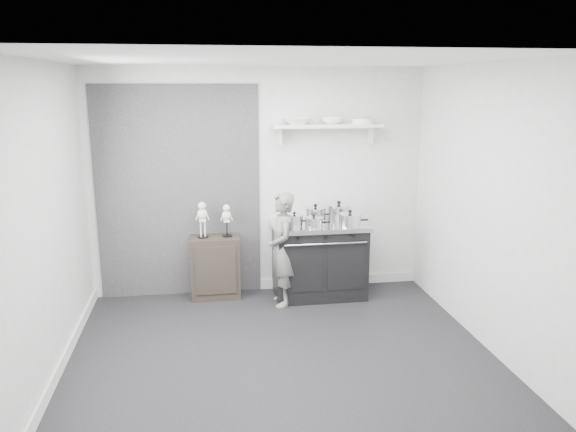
# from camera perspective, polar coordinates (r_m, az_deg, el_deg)

# --- Properties ---
(ground) EXTENTS (4.00, 4.00, 0.00)m
(ground) POSITION_cam_1_polar(r_m,az_deg,el_deg) (5.47, -0.73, -13.98)
(ground) COLOR black
(ground) RESTS_ON ground
(room_shell) EXTENTS (4.02, 3.62, 2.71)m
(room_shell) POSITION_cam_1_polar(r_m,az_deg,el_deg) (5.06, -2.02, 3.45)
(room_shell) COLOR #B7B8B5
(room_shell) RESTS_ON ground
(wall_shelf) EXTENTS (1.30, 0.26, 0.24)m
(wall_shelf) POSITION_cam_1_polar(r_m,az_deg,el_deg) (6.67, 4.03, 9.04)
(wall_shelf) COLOR silver
(wall_shelf) RESTS_ON room_shell
(stove) EXTENTS (1.12, 0.70, 0.90)m
(stove) POSITION_cam_1_polar(r_m,az_deg,el_deg) (6.75, 3.19, -4.38)
(stove) COLOR black
(stove) RESTS_ON ground
(side_cabinet) EXTENTS (0.57, 0.33, 0.74)m
(side_cabinet) POSITION_cam_1_polar(r_m,az_deg,el_deg) (6.76, -7.40, -5.16)
(side_cabinet) COLOR black
(side_cabinet) RESTS_ON ground
(child) EXTENTS (0.33, 0.49, 1.32)m
(child) POSITION_cam_1_polar(r_m,az_deg,el_deg) (6.41, -0.62, -3.41)
(child) COLOR slate
(child) RESTS_ON ground
(pot_front_left) EXTENTS (0.28, 0.20, 0.18)m
(pot_front_left) POSITION_cam_1_polar(r_m,az_deg,el_deg) (6.43, 0.66, -0.46)
(pot_front_left) COLOR silver
(pot_front_left) RESTS_ON stove
(pot_back_left) EXTENTS (0.34, 0.25, 0.21)m
(pot_back_left) POSITION_cam_1_polar(r_m,az_deg,el_deg) (6.70, 2.79, 0.21)
(pot_back_left) COLOR silver
(pot_back_left) RESTS_ON stove
(pot_back_right) EXTENTS (0.36, 0.28, 0.24)m
(pot_back_right) POSITION_cam_1_polar(r_m,az_deg,el_deg) (6.77, 5.18, 0.41)
(pot_back_right) COLOR silver
(pot_back_right) RESTS_ON stove
(pot_front_right) EXTENTS (0.34, 0.26, 0.20)m
(pot_front_right) POSITION_cam_1_polar(r_m,az_deg,el_deg) (6.49, 6.30, -0.38)
(pot_front_right) COLOR silver
(pot_front_right) RESTS_ON stove
(pot_front_center) EXTENTS (0.29, 0.20, 0.15)m
(pot_front_center) POSITION_cam_1_polar(r_m,az_deg,el_deg) (6.42, 2.65, -0.62)
(pot_front_center) COLOR silver
(pot_front_center) RESTS_ON stove
(skeleton_full) EXTENTS (0.14, 0.09, 0.49)m
(skeleton_full) POSITION_cam_1_polar(r_m,az_deg,el_deg) (6.59, -8.69, -0.10)
(skeleton_full) COLOR silver
(skeleton_full) RESTS_ON side_cabinet
(skeleton_torso) EXTENTS (0.12, 0.08, 0.44)m
(skeleton_torso) POSITION_cam_1_polar(r_m,az_deg,el_deg) (6.60, -6.25, -0.22)
(skeleton_torso) COLOR silver
(skeleton_torso) RESTS_ON side_cabinet
(bowl_large) EXTENTS (0.32, 0.32, 0.08)m
(bowl_large) POSITION_cam_1_polar(r_m,az_deg,el_deg) (6.58, 0.92, 9.63)
(bowl_large) COLOR white
(bowl_large) RESTS_ON wall_shelf
(bowl_small) EXTENTS (0.25, 0.25, 0.08)m
(bowl_small) POSITION_cam_1_polar(r_m,az_deg,el_deg) (6.67, 4.49, 9.64)
(bowl_small) COLOR white
(bowl_small) RESTS_ON wall_shelf
(plate_stack) EXTENTS (0.27, 0.27, 0.06)m
(plate_stack) POSITION_cam_1_polar(r_m,az_deg,el_deg) (6.76, 7.54, 9.54)
(plate_stack) COLOR white
(plate_stack) RESTS_ON wall_shelf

